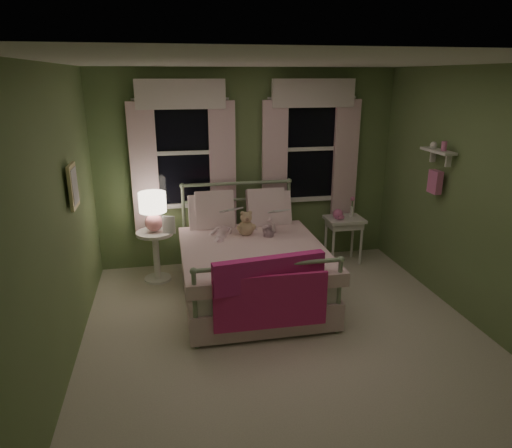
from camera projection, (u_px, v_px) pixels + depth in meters
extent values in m
plane|color=silver|center=(286.00, 337.00, 4.57)|extent=(4.20, 4.20, 0.00)
plane|color=white|center=(292.00, 62.00, 3.76)|extent=(4.20, 4.20, 0.00)
plane|color=#6F8B53|center=(248.00, 169.00, 6.12)|extent=(4.00, 0.00, 4.00)
plane|color=#6F8B53|center=(403.00, 334.00, 2.20)|extent=(4.00, 0.00, 4.00)
plane|color=#6F8B53|center=(57.00, 226.00, 3.79)|extent=(0.00, 4.20, 4.20)
plane|color=#6F8B53|center=(483.00, 202.00, 4.54)|extent=(0.00, 4.20, 4.20)
cube|color=white|center=(251.00, 263.00, 5.30)|extent=(1.44, 1.94, 0.26)
cube|color=white|center=(251.00, 282.00, 5.37)|extent=(1.54, 2.02, 0.30)
cube|color=white|center=(253.00, 253.00, 5.10)|extent=(1.58, 1.75, 0.14)
cylinder|color=#9EB793|center=(191.00, 277.00, 5.21)|extent=(0.04, 1.90, 0.04)
cylinder|color=#9EB793|center=(307.00, 268.00, 5.46)|extent=(0.04, 1.90, 0.04)
cylinder|color=#9EB793|center=(184.00, 228.00, 6.02)|extent=(0.04, 0.04, 1.15)
cylinder|color=#9EB793|center=(288.00, 222.00, 6.29)|extent=(0.04, 0.04, 1.15)
sphere|color=#9EB793|center=(182.00, 186.00, 5.84)|extent=(0.07, 0.07, 0.07)
sphere|color=#9EB793|center=(289.00, 181.00, 6.11)|extent=(0.07, 0.07, 0.07)
cylinder|color=#9EB793|center=(237.00, 183.00, 5.98)|extent=(1.42, 0.04, 0.04)
cylinder|color=#9EB793|center=(237.00, 200.00, 6.04)|extent=(1.38, 0.03, 0.03)
cylinder|color=#9EB793|center=(195.00, 310.00, 4.27)|extent=(0.04, 0.04, 0.80)
cylinder|color=#9EB793|center=(339.00, 297.00, 4.53)|extent=(0.04, 0.04, 0.80)
sphere|color=#9EB793|center=(193.00, 271.00, 4.14)|extent=(0.07, 0.07, 0.07)
sphere|color=#9EB793|center=(341.00, 260.00, 4.41)|extent=(0.07, 0.07, 0.07)
cylinder|color=#9EB793|center=(270.00, 265.00, 4.27)|extent=(1.42, 0.04, 0.04)
cube|color=white|center=(211.00, 216.00, 5.76)|extent=(0.55, 0.32, 0.57)
cube|color=white|center=(269.00, 213.00, 5.90)|extent=(0.55, 0.32, 0.57)
cube|color=white|center=(215.00, 210.00, 5.75)|extent=(0.48, 0.30, 0.51)
cube|color=white|center=(266.00, 207.00, 5.87)|extent=(0.48, 0.30, 0.51)
cube|color=#D12981|center=(269.00, 273.00, 4.30)|extent=(1.10, 0.23, 0.32)
cube|color=#D82A78|center=(271.00, 302.00, 4.32)|extent=(1.10, 0.06, 0.55)
imported|color=#F7D1DD|center=(221.00, 210.00, 5.50)|extent=(0.31, 0.24, 0.76)
imported|color=#F7D1DD|center=(266.00, 212.00, 5.62)|extent=(0.35, 0.29, 0.64)
imported|color=beige|center=(223.00, 215.00, 5.26)|extent=(0.22, 0.16, 0.26)
imported|color=beige|center=(271.00, 216.00, 5.38)|extent=(0.20, 0.12, 0.26)
sphere|color=tan|center=(246.00, 228.00, 5.47)|extent=(0.19, 0.19, 0.19)
sphere|color=tan|center=(246.00, 217.00, 5.41)|extent=(0.14, 0.14, 0.14)
sphere|color=tan|center=(242.00, 213.00, 5.39)|extent=(0.05, 0.05, 0.05)
sphere|color=tan|center=(250.00, 213.00, 5.40)|extent=(0.05, 0.05, 0.05)
sphere|color=tan|center=(240.00, 228.00, 5.43)|extent=(0.07, 0.07, 0.07)
sphere|color=tan|center=(253.00, 227.00, 5.45)|extent=(0.07, 0.07, 0.07)
sphere|color=#8C6B51|center=(247.00, 219.00, 5.36)|extent=(0.05, 0.05, 0.05)
cylinder|color=white|center=(155.00, 233.00, 5.67)|extent=(0.46, 0.46, 0.04)
cylinder|color=white|center=(156.00, 256.00, 5.76)|extent=(0.08, 0.08, 0.60)
cylinder|color=white|center=(158.00, 278.00, 5.86)|extent=(0.34, 0.34, 0.03)
sphere|color=pink|center=(154.00, 222.00, 5.62)|extent=(0.22, 0.22, 0.22)
cylinder|color=pink|center=(153.00, 213.00, 5.58)|extent=(0.03, 0.03, 0.13)
cylinder|color=#FFEAC6|center=(152.00, 202.00, 5.54)|extent=(0.33, 0.33, 0.24)
imported|color=beige|center=(163.00, 233.00, 5.60)|extent=(0.23, 0.27, 0.02)
cube|color=white|center=(344.00, 219.00, 6.21)|extent=(0.50, 0.40, 0.04)
cube|color=white|center=(344.00, 224.00, 6.24)|extent=(0.44, 0.34, 0.08)
cylinder|color=white|center=(333.00, 246.00, 6.14)|extent=(0.04, 0.04, 0.60)
cylinder|color=white|center=(361.00, 244.00, 6.21)|extent=(0.04, 0.04, 0.60)
cylinder|color=white|center=(326.00, 239.00, 6.42)|extent=(0.04, 0.04, 0.60)
cylinder|color=white|center=(352.00, 237.00, 6.49)|extent=(0.04, 0.04, 0.60)
sphere|color=pink|center=(338.00, 214.00, 6.17)|extent=(0.14, 0.14, 0.14)
cube|color=pink|center=(340.00, 217.00, 6.09)|extent=(0.11, 0.07, 0.04)
cylinder|color=white|center=(352.00, 211.00, 6.26)|extent=(0.05, 0.05, 0.14)
cylinder|color=#4C7F3F|center=(352.00, 204.00, 6.22)|extent=(0.01, 0.01, 0.12)
sphere|color=pink|center=(353.00, 199.00, 6.20)|extent=(0.06, 0.06, 0.06)
cube|color=black|center=(183.00, 153.00, 5.87)|extent=(0.76, 0.02, 1.35)
cube|color=white|center=(180.00, 96.00, 5.64)|extent=(0.84, 0.05, 0.06)
cube|color=white|center=(186.00, 205.00, 6.07)|extent=(0.84, 0.05, 0.06)
cube|color=white|center=(151.00, 154.00, 5.78)|extent=(0.06, 0.05, 1.40)
cube|color=white|center=(214.00, 152.00, 5.93)|extent=(0.06, 0.05, 1.40)
cube|color=white|center=(183.00, 153.00, 5.85)|extent=(0.76, 0.04, 0.05)
cube|color=white|center=(144.00, 170.00, 5.78)|extent=(0.34, 0.06, 1.70)
cube|color=silver|center=(223.00, 167.00, 5.97)|extent=(0.34, 0.06, 1.70)
cube|color=white|center=(181.00, 94.00, 5.57)|extent=(1.10, 0.08, 0.36)
cylinder|color=white|center=(181.00, 99.00, 5.62)|extent=(1.20, 0.03, 0.03)
cube|color=black|center=(309.00, 149.00, 6.19)|extent=(0.76, 0.02, 1.35)
cube|color=white|center=(312.00, 95.00, 5.95)|extent=(0.84, 0.05, 0.06)
cube|color=white|center=(308.00, 199.00, 6.39)|extent=(0.84, 0.05, 0.06)
cube|color=white|center=(281.00, 150.00, 6.10)|extent=(0.06, 0.05, 1.40)
cube|color=white|center=(338.00, 148.00, 6.24)|extent=(0.06, 0.05, 1.40)
cube|color=white|center=(310.00, 149.00, 6.17)|extent=(0.76, 0.04, 0.05)
cube|color=white|center=(275.00, 166.00, 6.10)|extent=(0.34, 0.06, 1.70)
cube|color=white|center=(345.00, 163.00, 6.28)|extent=(0.34, 0.06, 1.70)
cube|color=white|center=(314.00, 93.00, 5.88)|extent=(1.10, 0.08, 0.36)
cylinder|color=white|center=(312.00, 98.00, 5.94)|extent=(1.20, 0.03, 0.03)
cube|color=white|center=(438.00, 151.00, 5.04)|extent=(0.15, 0.50, 0.03)
cube|color=white|center=(448.00, 160.00, 4.94)|extent=(0.06, 0.03, 0.14)
cube|color=white|center=(433.00, 156.00, 5.22)|extent=(0.06, 0.03, 0.14)
cylinder|color=pink|center=(444.00, 146.00, 4.93)|extent=(0.06, 0.06, 0.10)
sphere|color=white|center=(434.00, 145.00, 5.12)|extent=(0.08, 0.08, 0.08)
cube|color=pink|center=(435.00, 182.00, 5.15)|extent=(0.08, 0.18, 0.26)
cube|color=beige|center=(73.00, 186.00, 4.30)|extent=(0.03, 0.32, 0.42)
cube|color=silver|center=(75.00, 186.00, 4.30)|extent=(0.01, 0.25, 0.34)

